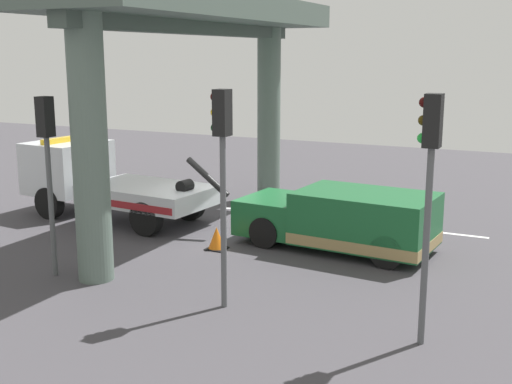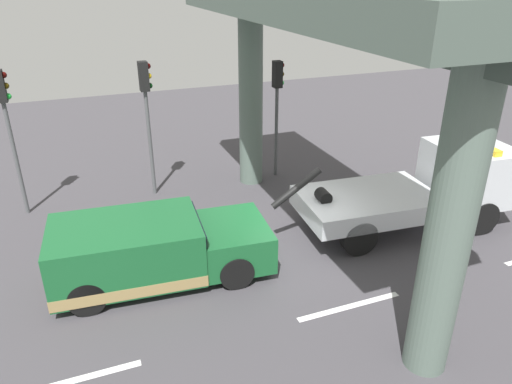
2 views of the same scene
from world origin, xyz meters
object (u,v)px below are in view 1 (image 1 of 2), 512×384
Objects in this scene: traffic_light_near at (429,166)px; traffic_cone_orange at (217,239)px; traffic_light_far at (222,151)px; traffic_light_mid at (46,147)px; tow_truck_white at (100,179)px; towed_van_green at (344,220)px.

traffic_light_near reaches higher than traffic_cone_orange.
traffic_light_mid is at bearing 0.00° from traffic_light_far.
tow_truck_white is 8.09m from towed_van_green.
traffic_light_near is at bearing 180.00° from traffic_light_far.
traffic_light_far is at bearing -0.00° from traffic_light_near.
traffic_light_far is 7.27× the size of traffic_cone_orange.
tow_truck_white is 5.95m from traffic_light_mid.
traffic_cone_orange is (-2.42, -3.45, -2.75)m from traffic_light_mid.
traffic_light_mid reaches higher than towed_van_green.
tow_truck_white is 5.37m from traffic_cone_orange.
traffic_light_far is (-7.14, 5.01, 2.02)m from tow_truck_white.
traffic_light_mid is at bearing 117.76° from tow_truck_white.
traffic_light_near is at bearing 121.73° from towed_van_green.
towed_van_green is 8.81× the size of traffic_cone_orange.
tow_truck_white is at bearing -62.24° from traffic_light_mid.
tow_truck_white is 1.66× the size of traffic_light_far.
tow_truck_white is at bearing -17.13° from traffic_cone_orange.
traffic_light_far is (0.94, 4.94, 2.44)m from towed_van_green.
traffic_light_mid is 5.03m from traffic_cone_orange.
traffic_light_mid is (5.45, 4.94, 2.25)m from towed_van_green.
tow_truck_white is at bearing -0.48° from towed_van_green.
traffic_cone_orange is at bearing -29.58° from traffic_light_near.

